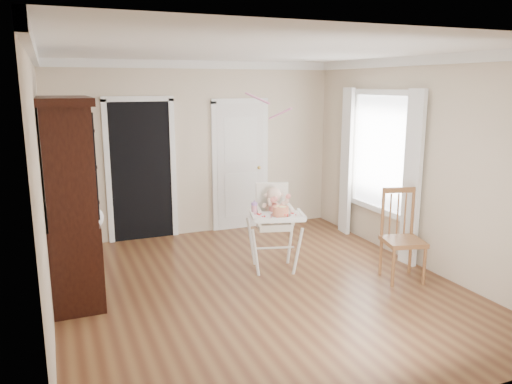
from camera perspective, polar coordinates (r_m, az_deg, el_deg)
name	(u,v)px	position (r m, az deg, el deg)	size (l,w,h in m)	color
floor	(260,288)	(5.97, 0.42, -10.95)	(5.00, 5.00, 0.00)	#57311E
ceiling	(260,51)	(5.50, 0.47, 15.86)	(5.00, 5.00, 0.00)	white
wall_back	(198,149)	(7.92, -6.65, 4.89)	(4.50, 4.50, 0.00)	beige
wall_left	(42,192)	(5.16, -23.25, 0.02)	(5.00, 5.00, 0.00)	beige
wall_right	(421,164)	(6.77, 18.29, 3.11)	(5.00, 5.00, 0.00)	beige
crown_molding	(260,56)	(5.50, 0.47, 15.24)	(4.50, 5.00, 0.12)	white
doorway	(141,168)	(7.74, -12.99, 2.69)	(1.06, 0.05, 2.22)	black
closet_door	(240,167)	(8.16, -1.81, 2.88)	(0.96, 0.09, 2.13)	white
window_right	(378,160)	(7.35, 13.79, 3.56)	(0.13, 1.84, 2.30)	white
high_chair	(274,217)	(6.33, 2.08, -2.89)	(0.83, 0.94, 1.13)	white
baby	(274,205)	(6.32, 2.06, -1.55)	(0.30, 0.28, 0.46)	beige
cake	(281,211)	(6.05, 2.85, -2.19)	(0.25, 0.25, 0.12)	silver
sippy_cup	(254,208)	(6.12, -0.19, -1.83)	(0.08, 0.08, 0.18)	pink
china_cabinet	(71,200)	(5.82, -20.43, -0.86)	(0.59, 1.32, 2.22)	black
dining_chair	(402,238)	(6.34, 16.36, -5.07)	(0.55, 0.55, 1.11)	brown
streamer	(257,98)	(6.84, 0.14, 10.67)	(0.03, 0.50, 0.02)	pink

